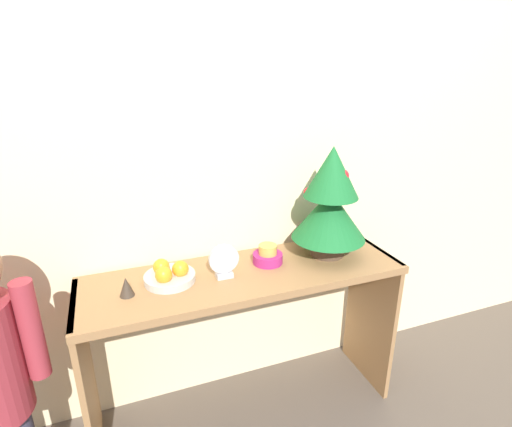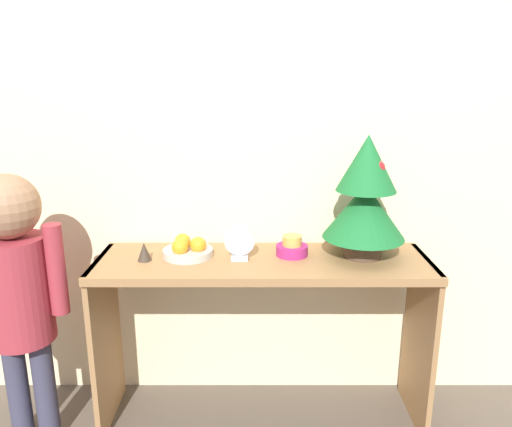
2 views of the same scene
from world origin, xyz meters
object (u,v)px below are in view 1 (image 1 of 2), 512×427
singing_bowl (268,256)px  mini_tree (330,202)px  desk_clock (224,261)px  fruit_bowl (169,275)px  figurine (126,287)px

singing_bowl → mini_tree: bearing=-3.5°
singing_bowl → desk_clock: desk_clock is taller
mini_tree → fruit_bowl: size_ratio=2.45×
fruit_bowl → figurine: fruit_bowl is taller
fruit_bowl → figurine: (-0.15, -0.05, 0.01)m
fruit_bowl → desk_clock: 0.20m
desk_clock → figurine: desk_clock is taller
desk_clock → mini_tree: bearing=4.4°
mini_tree → figurine: (-0.81, -0.04, -0.20)m
mini_tree → fruit_bowl: 0.69m
fruit_bowl → singing_bowl: (0.39, 0.01, 0.00)m
fruit_bowl → desk_clock: desk_clock is taller
figurine → mini_tree: bearing=2.9°
singing_bowl → figurine: 0.55m
singing_bowl → figurine: singing_bowl is taller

